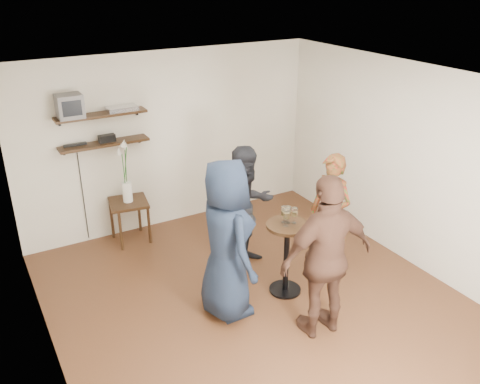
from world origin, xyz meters
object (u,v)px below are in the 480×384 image
Objects in this scene: dvd_deck at (122,108)px; drinks_table at (287,249)px; person_navy at (226,240)px; side_table at (129,208)px; person_brown at (327,258)px; person_dark at (247,207)px; crt_monitor at (69,106)px; person_plaid at (330,214)px; radio at (107,138)px.

dvd_deck is 2.89m from drinks_table.
person_navy is (-0.80, 0.02, 0.33)m from drinks_table.
person_brown reaches higher than side_table.
person_dark is (1.14, -1.36, 0.30)m from side_table.
person_dark is (-0.08, 0.79, 0.23)m from drinks_table.
crt_monitor reaches higher than person_dark.
side_table is 2.47m from drinks_table.
crt_monitor is 0.18× the size of person_brown.
dvd_deck reaches higher than person_plaid.
drinks_table reaches higher than side_table.
person_brown is (1.15, -2.94, 0.39)m from side_table.
person_navy reaches higher than person_dark.
drinks_table is at bearing -90.00° from person_plaid.
person_navy is at bearing -78.76° from side_table.
crt_monitor is 3.74m from person_brown.
person_navy is at bearing -66.41° from crt_monitor.
person_dark is at bearing -138.44° from person_plaid.
radio is 2.45m from person_navy.
dvd_deck is 0.65× the size of side_table.
dvd_deck is 0.26× the size of person_plaid.
crt_monitor is at bearing 180.00° from dvd_deck.
person_brown is at bearing -71.11° from dvd_deck.
person_navy is at bearing -81.74° from dvd_deck.
crt_monitor is 0.52× the size of side_table.
radio is (0.43, 0.00, -0.50)m from crt_monitor.
radio is 0.36× the size of side_table.
person_dark reaches higher than radio.
person_brown is (1.07, -3.11, -0.99)m from dvd_deck.
person_dark is (-0.86, 0.61, 0.04)m from person_plaid.
dvd_deck is 3.08m from person_plaid.
side_table is 2.21m from person_navy.
radio reaches higher than drinks_table.
side_table is 0.34× the size of person_navy.
person_plaid is 0.86× the size of person_brown.
radio is at bearing 131.50° from side_table.
side_table is at bearing -147.50° from person_plaid.
person_plaid is 1.29m from person_brown.
radio is at bearing 120.61° from drinks_table.
dvd_deck is at bearing -66.49° from person_brown.
person_navy is 1.09m from person_brown.
person_brown is (-0.06, -0.79, 0.32)m from drinks_table.
crt_monitor is 0.20× the size of person_dark.
dvd_deck is at bearing -151.24° from person_plaid.
radio is 0.14× the size of person_plaid.
side_table is at bearing -116.85° from dvd_deck.
person_navy is at bearing -43.29° from person_brown.
drinks_table is 0.50× the size of person_navy.
dvd_deck is at bearing 9.45° from person_navy.
person_navy is at bearing 178.81° from drinks_table.
radio is 0.24× the size of drinks_table.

